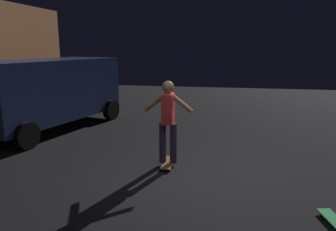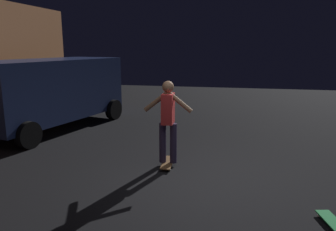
{
  "view_description": "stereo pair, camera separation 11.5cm",
  "coord_description": "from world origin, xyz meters",
  "px_view_note": "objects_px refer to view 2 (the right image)",
  "views": [
    {
      "loc": [
        -5.3,
        -0.39,
        2.39
      ],
      "look_at": [
        0.83,
        0.77,
        1.05
      ],
      "focal_mm": 34.34,
      "sensor_mm": 36.0,
      "label": 1
    },
    {
      "loc": [
        -5.28,
        -0.51,
        2.39
      ],
      "look_at": [
        0.83,
        0.77,
        1.05
      ],
      "focal_mm": 34.34,
      "sensor_mm": 36.0,
      "label": 2
    }
  ],
  "objects_px": {
    "skateboard_ridden": "(168,163)",
    "skater": "(168,116)",
    "skateboard_spare": "(336,225)",
    "parked_van": "(50,89)"
  },
  "relations": [
    {
      "from": "skateboard_ridden",
      "to": "skater",
      "type": "distance_m",
      "value": 0.98
    },
    {
      "from": "skateboard_spare",
      "to": "skater",
      "type": "distance_m",
      "value": 3.4
    },
    {
      "from": "skateboard_spare",
      "to": "skater",
      "type": "relative_size",
      "value": 0.48
    },
    {
      "from": "skateboard_ridden",
      "to": "skater",
      "type": "xyz_separation_m",
      "value": [
        -0.0,
        -0.0,
        0.98
      ]
    },
    {
      "from": "skateboard_ridden",
      "to": "skateboard_spare",
      "type": "xyz_separation_m",
      "value": [
        -1.85,
        -2.68,
        0.0
      ]
    },
    {
      "from": "skateboard_ridden",
      "to": "skater",
      "type": "height_order",
      "value": "skater"
    },
    {
      "from": "skater",
      "to": "skateboard_spare",
      "type": "bearing_deg",
      "value": -124.61
    },
    {
      "from": "skateboard_ridden",
      "to": "skater",
      "type": "bearing_deg",
      "value": -153.43
    },
    {
      "from": "skateboard_ridden",
      "to": "parked_van",
      "type": "bearing_deg",
      "value": 59.47
    },
    {
      "from": "skateboard_spare",
      "to": "skater",
      "type": "xyz_separation_m",
      "value": [
        1.85,
        2.68,
        0.98
      ]
    }
  ]
}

